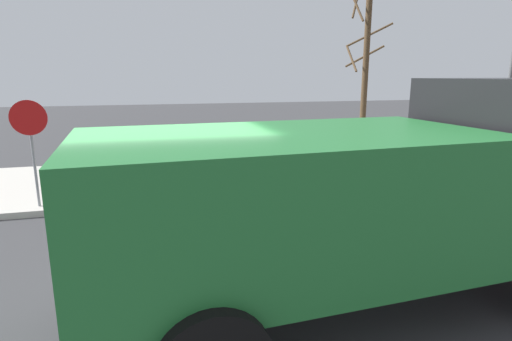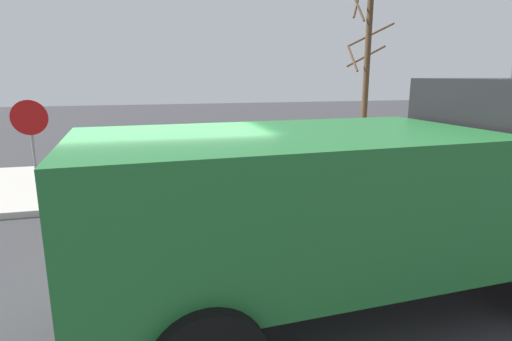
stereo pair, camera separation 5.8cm
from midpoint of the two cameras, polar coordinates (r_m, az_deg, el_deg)
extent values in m
plane|color=#38383A|center=(6.38, -11.42, -15.87)|extent=(80.00, 80.00, 0.00)
cube|color=#BCB7AD|center=(12.46, -13.31, -1.19)|extent=(36.00, 5.00, 0.15)
cylinder|color=yellow|center=(11.47, -11.37, -0.46)|extent=(0.24, 0.24, 0.56)
sphere|color=yellow|center=(11.40, -11.45, 1.25)|extent=(0.27, 0.27, 0.27)
cylinder|color=yellow|center=(11.25, -11.32, -0.38)|extent=(0.11, 0.19, 0.11)
cylinder|color=yellow|center=(11.67, -11.46, 0.09)|extent=(0.11, 0.19, 0.11)
cylinder|color=yellow|center=(11.27, -11.31, -0.71)|extent=(0.13, 0.19, 0.13)
torus|color=black|center=(10.92, -10.01, 0.59)|extent=(1.31, 0.94, 1.18)
cylinder|color=gray|center=(10.40, -28.00, 1.99)|extent=(0.06, 0.06, 2.38)
cylinder|color=red|center=(10.26, -28.53, 6.39)|extent=(0.76, 0.02, 0.76)
cube|color=#237033|center=(4.99, 4.37, -3.95)|extent=(4.91, 2.73, 1.60)
cube|color=black|center=(5.80, 14.57, -11.70)|extent=(7.03, 1.23, 0.24)
cylinder|color=black|center=(8.09, 23.82, -6.17)|extent=(1.11, 0.35, 1.10)
cylinder|color=black|center=(6.23, -10.75, -10.91)|extent=(1.11, 0.35, 1.10)
cylinder|color=#4C3823|center=(13.39, 14.97, 11.73)|extent=(0.18, 0.18, 5.41)
cylinder|color=#4C3823|center=(13.23, 13.23, 14.77)|extent=(0.19, 0.96, 0.83)
cylinder|color=#4C3823|center=(13.30, 13.76, 21.47)|extent=(0.12, 0.98, 1.16)
cylinder|color=#4C3823|center=(13.61, 13.83, 21.36)|extent=(0.57, 0.68, 0.93)
cylinder|color=#4C3823|center=(13.97, 14.95, 14.89)|extent=(1.10, 0.55, 0.68)
cylinder|color=#4C3823|center=(14.11, 15.61, 17.50)|extent=(1.17, 0.85, 0.70)
camera|label=1|loc=(0.03, -89.81, 0.04)|focal=29.16mm
camera|label=2|loc=(0.03, 90.19, -0.04)|focal=29.16mm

